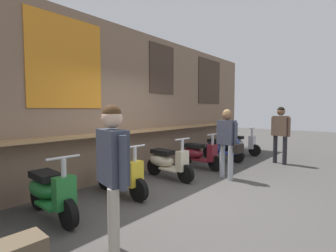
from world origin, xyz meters
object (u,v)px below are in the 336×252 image
scooter_green (49,191)px  shopper_passing (280,129)px  scooter_silver (238,143)px  scooter_blue (220,148)px  shopper_with_handbag (227,137)px  shopper_browsing (113,165)px  scooter_maroon (197,154)px  scooter_cream (166,161)px  scooter_yellow (118,174)px

scooter_green → shopper_passing: (6.01, -1.58, 0.64)m
scooter_green → scooter_silver: 6.68m
scooter_blue → shopper_with_handbag: bearing=-56.7°
shopper_browsing → shopper_passing: shopper_passing is taller
scooter_maroon → shopper_passing: (2.00, -1.58, 0.64)m
scooter_green → scooter_silver: same height
scooter_green → shopper_browsing: (-0.04, -1.57, 0.62)m
shopper_browsing → shopper_passing: (6.05, -0.02, 0.02)m
scooter_cream → shopper_browsing: size_ratio=0.85×
scooter_blue → scooter_maroon: bearing=-88.5°
scooter_maroon → shopper_browsing: (-4.05, -1.57, 0.62)m
scooter_yellow → scooter_green: bearing=-87.9°
scooter_silver → shopper_with_handbag: shopper_with_handbag is taller
scooter_cream → shopper_browsing: bearing=-56.5°
scooter_green → scooter_yellow: size_ratio=1.00×
shopper_with_handbag → scooter_green: bearing=171.4°
scooter_blue → shopper_passing: size_ratio=0.84×
scooter_cream → scooter_blue: (2.64, 0.00, 0.00)m
scooter_silver → scooter_yellow: bearing=-93.1°
shopper_with_handbag → shopper_browsing: size_ratio=0.97×
scooter_yellow → shopper_with_handbag: (2.26, -1.11, 0.58)m
scooter_yellow → shopper_passing: size_ratio=0.84×
scooter_blue → shopper_passing: bearing=24.3°
scooter_cream → scooter_silver: same height
shopper_with_handbag → scooter_yellow: bearing=162.7°
scooter_green → shopper_with_handbag: shopper_with_handbag is taller
scooter_cream → scooter_blue: bearing=93.8°
scooter_maroon → scooter_blue: same height
scooter_green → shopper_with_handbag: (3.55, -1.11, 0.58)m
scooter_yellow → scooter_silver: (5.39, -0.00, 0.00)m
scooter_yellow → scooter_maroon: bearing=92.1°
scooter_blue → shopper_browsing: 5.64m
scooter_green → scooter_blue: same height
scooter_maroon → shopper_browsing: size_ratio=0.85×
scooter_silver → shopper_with_handbag: (-3.13, -1.11, 0.58)m
scooter_maroon → shopper_with_handbag: shopper_with_handbag is taller
scooter_cream → scooter_blue: size_ratio=1.00×
scooter_green → scooter_cream: same height
shopper_with_handbag → scooter_blue: bearing=40.5°
scooter_yellow → shopper_with_handbag: shopper_with_handbag is taller
scooter_blue → scooter_silver: same height
scooter_green → shopper_passing: size_ratio=0.84×
scooter_green → shopper_browsing: size_ratio=0.85×
scooter_green → scooter_maroon: size_ratio=1.00×
scooter_maroon → shopper_browsing: bearing=-66.6°
scooter_cream → shopper_with_handbag: shopper_with_handbag is taller
scooter_silver → shopper_browsing: 6.93m
scooter_blue → shopper_passing: 1.83m
scooter_yellow → scooter_blue: bearing=92.1°
shopper_with_handbag → scooter_maroon: bearing=76.4°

